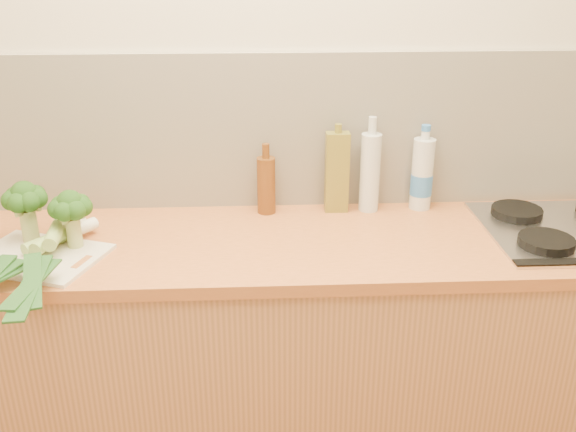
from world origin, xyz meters
name	(u,v)px	position (x,y,z in m)	size (l,w,h in m)	color
room_shell	(261,132)	(0.00, 1.49, 1.17)	(3.50, 3.50, 3.50)	beige
counter	(265,356)	(0.00, 1.20, 0.45)	(3.20, 0.62, 0.90)	tan
gas_hob	(576,229)	(1.02, 1.20, 0.91)	(0.58, 0.50, 0.04)	silver
chopping_board	(38,257)	(-0.68, 1.09, 0.91)	(0.37, 0.27, 0.01)	beige
broccoli_left	(25,200)	(-0.73, 1.20, 1.05)	(0.13, 0.14, 0.20)	#9DA862
broccoli_right	(71,208)	(-0.58, 1.15, 1.04)	(0.13, 0.13, 0.18)	#9DA862
leek_front	(23,251)	(-0.71, 1.08, 0.93)	(0.46, 0.55, 0.04)	white
leek_mid	(31,253)	(-0.67, 1.03, 0.95)	(0.27, 0.62, 0.04)	white
leek_back	(49,245)	(-0.62, 1.04, 0.97)	(0.13, 0.68, 0.04)	white
oil_tin	(337,172)	(0.26, 1.43, 1.04)	(0.08, 0.05, 0.31)	olive
glass_bottle	(370,171)	(0.38, 1.43, 1.04)	(0.07, 0.07, 0.34)	silver
amber_bottle	(266,184)	(0.02, 1.42, 1.00)	(0.06, 0.06, 0.25)	#613512
water_bottle	(422,176)	(0.56, 1.44, 1.02)	(0.08, 0.08, 0.28)	silver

